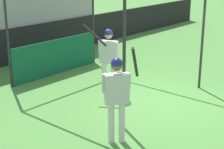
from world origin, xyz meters
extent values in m
plane|color=#477F38|center=(0.00, 0.00, 0.00)|extent=(60.00, 60.00, 0.00)
cube|color=black|center=(0.00, 5.95, 0.62)|extent=(24.00, 0.12, 1.25)
cube|color=#1E6B3D|center=(-0.28, 6.41, 1.30)|extent=(0.45, 0.40, 0.10)
cube|color=#1E6B3D|center=(-0.28, 6.59, 1.53)|extent=(0.45, 0.06, 0.40)
cube|color=#1E6B3D|center=(0.27, 6.41, 1.30)|extent=(0.45, 0.40, 0.10)
cube|color=#1E6B3D|center=(0.27, 6.59, 1.53)|extent=(0.45, 0.06, 0.40)
cube|color=#1E6B3D|center=(0.83, 6.41, 1.30)|extent=(0.45, 0.40, 0.10)
cube|color=#1E6B3D|center=(0.83, 6.59, 1.53)|extent=(0.45, 0.06, 0.40)
cube|color=#1E6B3D|center=(1.38, 6.41, 1.30)|extent=(0.45, 0.40, 0.10)
cube|color=#1E6B3D|center=(1.38, 6.59, 1.53)|extent=(0.45, 0.06, 0.40)
cube|color=#1E6B3D|center=(1.92, 6.41, 1.30)|extent=(0.45, 0.40, 0.10)
cube|color=#1E6B3D|center=(1.92, 6.59, 1.53)|extent=(0.45, 0.06, 0.40)
cube|color=#1E6B3D|center=(2.47, 6.41, 1.30)|extent=(0.45, 0.40, 0.10)
cube|color=#1E6B3D|center=(2.47, 6.59, 1.53)|extent=(0.45, 0.06, 0.40)
cube|color=#1E6B3D|center=(3.03, 6.41, 1.30)|extent=(0.45, 0.40, 0.10)
cube|color=#1E6B3D|center=(3.03, 6.59, 1.53)|extent=(0.45, 0.06, 0.40)
cube|color=#1E6B3D|center=(0.27, 7.21, 1.70)|extent=(0.45, 0.40, 0.10)
cube|color=#1E6B3D|center=(0.27, 7.39, 1.93)|extent=(0.45, 0.06, 0.40)
cube|color=#1E6B3D|center=(0.83, 7.21, 1.70)|extent=(0.45, 0.40, 0.10)
cube|color=#1E6B3D|center=(0.83, 7.39, 1.93)|extent=(0.45, 0.06, 0.40)
cube|color=#1E6B3D|center=(1.38, 7.21, 1.70)|extent=(0.45, 0.40, 0.10)
cube|color=#1E6B3D|center=(1.38, 7.39, 1.93)|extent=(0.45, 0.06, 0.40)
cube|color=#1E6B3D|center=(1.92, 7.21, 1.70)|extent=(0.45, 0.40, 0.10)
cube|color=#1E6B3D|center=(1.92, 7.39, 1.93)|extent=(0.45, 0.06, 0.40)
cube|color=#1E6B3D|center=(2.47, 7.21, 1.70)|extent=(0.45, 0.40, 0.10)
cube|color=#1E6B3D|center=(3.03, 7.21, 1.70)|extent=(0.45, 0.40, 0.10)
cylinder|color=#282828|center=(-1.90, -0.24, 1.56)|extent=(0.07, 0.07, 3.12)
cylinder|color=#282828|center=(1.58, -0.24, 1.56)|extent=(0.07, 0.07, 3.12)
cylinder|color=#282828|center=(-1.90, 3.91, 1.56)|extent=(0.07, 0.07, 3.12)
cylinder|color=#282828|center=(1.58, 3.91, 1.56)|extent=(0.07, 0.07, 3.12)
cube|color=#0F5133|center=(-0.16, 3.89, 0.56)|extent=(3.41, 0.03, 1.12)
cylinder|color=silver|center=(-0.29, 1.43, 0.43)|extent=(0.17, 0.17, 0.85)
cylinder|color=silver|center=(-0.47, 1.59, 0.43)|extent=(0.17, 0.17, 0.85)
cube|color=#B7B7B7|center=(-0.38, 1.51, 1.15)|extent=(0.37, 0.53, 0.60)
sphere|color=tan|center=(-0.38, 1.51, 1.62)|extent=(0.21, 0.21, 0.21)
sphere|color=navy|center=(-0.38, 1.51, 1.67)|extent=(0.22, 0.22, 0.22)
cylinder|color=#B7B7B7|center=(-0.33, 1.26, 1.29)|extent=(0.09, 0.09, 0.33)
cylinder|color=#B7B7B7|center=(-0.50, 1.74, 1.29)|extent=(0.09, 0.09, 0.33)
cylinder|color=black|center=(-0.75, 1.67, 1.65)|extent=(0.19, 0.74, 0.55)
sphere|color=black|center=(-0.41, 1.73, 1.40)|extent=(0.08, 0.08, 0.08)
cylinder|color=silver|center=(-2.58, -0.47, 0.42)|extent=(0.18, 0.18, 0.85)
cylinder|color=silver|center=(-2.42, -0.61, 0.42)|extent=(0.18, 0.18, 0.85)
cube|color=#B7B7B7|center=(-2.50, -0.54, 1.15)|extent=(0.51, 0.48, 0.60)
sphere|color=brown|center=(-2.50, -0.54, 1.62)|extent=(0.21, 0.21, 0.21)
sphere|color=navy|center=(-2.50, -0.54, 1.66)|extent=(0.22, 0.22, 0.22)
cylinder|color=#B7B7B7|center=(-2.67, -0.35, 1.28)|extent=(0.10, 0.10, 0.33)
cylinder|color=#B7B7B7|center=(-2.28, -0.67, 1.28)|extent=(0.10, 0.10, 0.33)
cylinder|color=black|center=(-2.23, -0.77, 1.67)|extent=(0.50, 0.28, 0.71)
sphere|color=black|center=(-2.33, -0.55, 1.33)|extent=(0.08, 0.08, 0.08)
camera|label=1|loc=(-7.79, -4.93, 3.61)|focal=60.00mm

